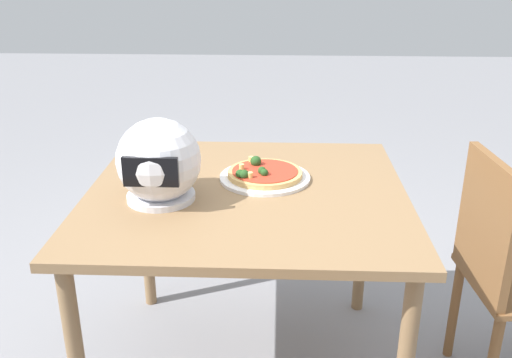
% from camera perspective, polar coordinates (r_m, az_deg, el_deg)
% --- Properties ---
extents(dining_table, '(1.07, 1.01, 0.77)m').
position_cam_1_polar(dining_table, '(1.95, -0.92, -3.42)').
color(dining_table, olive).
rests_on(dining_table, ground).
extents(pizza_plate, '(0.32, 0.32, 0.01)m').
position_cam_1_polar(pizza_plate, '(2.00, 0.90, 0.14)').
color(pizza_plate, white).
rests_on(pizza_plate, dining_table).
extents(pizza, '(0.26, 0.26, 0.05)m').
position_cam_1_polar(pizza, '(1.99, 0.75, 0.63)').
color(pizza, tan).
rests_on(pizza, pizza_plate).
extents(motorcycle_helmet, '(0.27, 0.27, 0.27)m').
position_cam_1_polar(motorcycle_helmet, '(1.82, -9.74, 1.69)').
color(motorcycle_helmet, silver).
rests_on(motorcycle_helmet, dining_table).
extents(chair_side, '(0.43, 0.43, 0.90)m').
position_cam_1_polar(chair_side, '(2.15, 23.84, -8.10)').
color(chair_side, brown).
rests_on(chair_side, ground).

